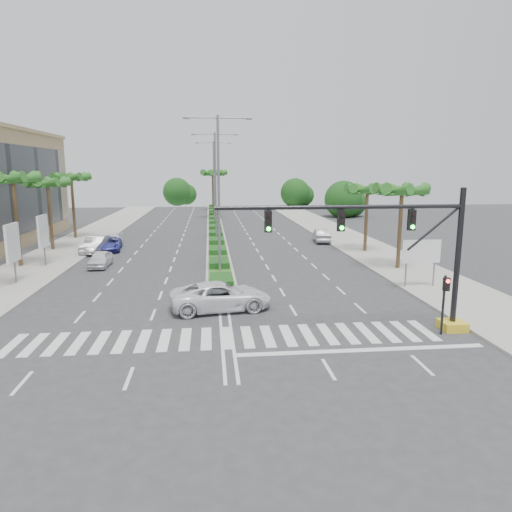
{
  "coord_description": "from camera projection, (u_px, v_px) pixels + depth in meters",
  "views": [
    {
      "loc": [
        -0.73,
        -21.06,
        8.05
      ],
      "look_at": [
        1.97,
        5.35,
        3.0
      ],
      "focal_mm": 32.0,
      "sensor_mm": 36.0,
      "label": 1
    }
  ],
  "objects": [
    {
      "name": "ground",
      "position": [
        227.0,
        338.0,
        22.16
      ],
      "size": [
        160.0,
        160.0,
        0.0
      ],
      "primitive_type": "plane",
      "color": "#333335",
      "rests_on": "ground"
    },
    {
      "name": "footpath_right",
      "position": [
        379.0,
        255.0,
        43.21
      ],
      "size": [
        6.0,
        120.0,
        0.15
      ],
      "primitive_type": "cube",
      "color": "gray",
      "rests_on": "ground"
    },
    {
      "name": "footpath_left",
      "position": [
        46.0,
        261.0,
        40.18
      ],
      "size": [
        6.0,
        120.0,
        0.15
      ],
      "primitive_type": "cube",
      "color": "gray",
      "rests_on": "ground"
    },
    {
      "name": "median",
      "position": [
        215.0,
        225.0,
        66.12
      ],
      "size": [
        2.2,
        75.0,
        0.2
      ],
      "primitive_type": "cube",
      "color": "gray",
      "rests_on": "ground"
    },
    {
      "name": "median_grass",
      "position": [
        215.0,
        224.0,
        66.1
      ],
      "size": [
        1.8,
        75.0,
        0.04
      ],
      "primitive_type": "cube",
      "color": "#29561D",
      "rests_on": "median"
    },
    {
      "name": "signal_gantry",
      "position": [
        414.0,
        264.0,
        22.44
      ],
      "size": [
        12.6,
        1.2,
        7.2
      ],
      "color": "gold",
      "rests_on": "ground"
    },
    {
      "name": "pedestrian_signal",
      "position": [
        445.0,
        295.0,
        22.18
      ],
      "size": [
        0.28,
        0.36,
        3.0
      ],
      "color": "black",
      "rests_on": "ground"
    },
    {
      "name": "direction_sign",
      "position": [
        421.0,
        253.0,
        30.86
      ],
      "size": [
        2.7,
        0.11,
        3.4
      ],
      "color": "slate",
      "rests_on": "ground"
    },
    {
      "name": "billboard_near",
      "position": [
        13.0,
        243.0,
        31.89
      ],
      "size": [
        0.18,
        2.1,
        4.35
      ],
      "color": "slate",
      "rests_on": "ground"
    },
    {
      "name": "billboard_far",
      "position": [
        43.0,
        232.0,
        37.75
      ],
      "size": [
        0.18,
        2.1,
        4.35
      ],
      "color": "slate",
      "rests_on": "ground"
    },
    {
      "name": "palm_left_mid",
      "position": [
        13.0,
        182.0,
        36.78
      ],
      "size": [
        4.57,
        4.68,
        7.95
      ],
      "color": "brown",
      "rests_on": "ground"
    },
    {
      "name": "palm_left_far",
      "position": [
        48.0,
        186.0,
        44.71
      ],
      "size": [
        4.57,
        4.68,
        7.35
      ],
      "color": "brown",
      "rests_on": "ground"
    },
    {
      "name": "palm_left_end",
      "position": [
        71.0,
        180.0,
        52.46
      ],
      "size": [
        4.57,
        4.68,
        7.75
      ],
      "color": "brown",
      "rests_on": "ground"
    },
    {
      "name": "palm_right_near",
      "position": [
        402.0,
        193.0,
        36.13
      ],
      "size": [
        4.57,
        4.68,
        7.05
      ],
      "color": "brown",
      "rests_on": "ground"
    },
    {
      "name": "palm_right_far",
      "position": [
        367.0,
        192.0,
        44.01
      ],
      "size": [
        4.57,
        4.68,
        6.75
      ],
      "color": "brown",
      "rests_on": "ground"
    },
    {
      "name": "palm_median_a",
      "position": [
        213.0,
        175.0,
        74.57
      ],
      "size": [
        4.57,
        4.68,
        8.05
      ],
      "color": "brown",
      "rests_on": "ground"
    },
    {
      "name": "palm_median_b",
      "position": [
        212.0,
        174.0,
        89.23
      ],
      "size": [
        4.57,
        4.68,
        8.05
      ],
      "color": "brown",
      "rests_on": "ground"
    },
    {
      "name": "streetlight_near",
      "position": [
        219.0,
        186.0,
        34.57
      ],
      "size": [
        5.1,
        0.25,
        12.0
      ],
      "color": "slate",
      "rests_on": "ground"
    },
    {
      "name": "streetlight_mid",
      "position": [
        216.0,
        181.0,
        50.21
      ],
      "size": [
        5.1,
        0.25,
        12.0
      ],
      "color": "slate",
      "rests_on": "ground"
    },
    {
      "name": "streetlight_far",
      "position": [
        214.0,
        178.0,
        65.84
      ],
      "size": [
        5.1,
        0.25,
        12.0
      ],
      "color": "slate",
      "rests_on": "ground"
    },
    {
      "name": "car_parked_a",
      "position": [
        100.0,
        259.0,
        38.14
      ],
      "size": [
        1.57,
        3.88,
        1.32
      ],
      "primitive_type": "imported",
      "rotation": [
        0.0,
        0.0,
        -0.0
      ],
      "color": "silver",
      "rests_on": "ground"
    },
    {
      "name": "car_parked_b",
      "position": [
        97.0,
        245.0,
        44.58
      ],
      "size": [
        2.35,
        5.15,
        1.64
      ],
      "primitive_type": "imported",
      "rotation": [
        0.0,
        0.0,
        -0.13
      ],
      "color": "#9F9FA4",
      "rests_on": "ground"
    },
    {
      "name": "car_parked_c",
      "position": [
        109.0,
        244.0,
        45.79
      ],
      "size": [
        2.83,
        5.12,
        1.36
      ],
      "primitive_type": "imported",
      "rotation": [
        0.0,
        0.0,
        0.12
      ],
      "color": "#32369A",
      "rests_on": "ground"
    },
    {
      "name": "car_parked_d",
      "position": [
        113.0,
        241.0,
        47.7
      ],
      "size": [
        2.07,
        4.57,
        1.3
      ],
      "primitive_type": "imported",
      "rotation": [
        0.0,
        0.0,
        0.06
      ],
      "color": "white",
      "rests_on": "ground"
    },
    {
      "name": "car_crossing",
      "position": [
        221.0,
        296.0,
        26.46
      ],
      "size": [
        6.2,
        3.54,
        1.63
      ],
      "primitive_type": "imported",
      "rotation": [
        0.0,
        0.0,
        1.72
      ],
      "color": "white",
      "rests_on": "ground"
    },
    {
      "name": "car_right",
      "position": [
        322.0,
        235.0,
        51.22
      ],
      "size": [
        2.13,
        4.71,
        1.5
      ],
      "primitive_type": "imported",
      "rotation": [
        0.0,
        0.0,
        3.02
      ],
      "color": "#A3A3A8",
      "rests_on": "ground"
    }
  ]
}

